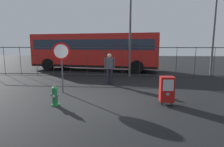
{
  "coord_description": "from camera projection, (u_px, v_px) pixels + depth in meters",
  "views": [
    {
      "loc": [
        0.95,
        -6.69,
        2.13
      ],
      "look_at": [
        0.3,
        1.2,
        0.9
      ],
      "focal_mm": 29.69,
      "sensor_mm": 36.0,
      "label": 1
    }
  ],
  "objects": [
    {
      "name": "bus_near",
      "position": [
        95.0,
        50.0,
        15.57
      ],
      "size": [
        10.75,
        4.02,
        3.0
      ],
      "rotation": [
        0.0,
        0.0,
        -0.15
      ],
      "color": "red",
      "rests_on": "ground_plane"
    },
    {
      "name": "stop_sign",
      "position": [
        61.0,
        57.0,
        8.08
      ],
      "size": [
        0.71,
        0.31,
        2.23
      ],
      "color": "#4C4F54",
      "rests_on": "ground_plane"
    },
    {
      "name": "ground_plane",
      "position": [
        102.0,
        102.0,
        6.99
      ],
      "size": [
        60.0,
        60.0,
        0.0
      ],
      "primitive_type": "plane",
      "color": "black"
    },
    {
      "name": "street_light_near_right",
      "position": [
        130.0,
        16.0,
        11.91
      ],
      "size": [
        0.32,
        0.32,
        6.83
      ],
      "color": "#4C4F54",
      "rests_on": "ground_plane"
    },
    {
      "name": "pedestrian",
      "position": [
        110.0,
        67.0,
        9.89
      ],
      "size": [
        0.55,
        0.22,
        1.67
      ],
      "color": "black",
      "rests_on": "ground_plane"
    },
    {
      "name": "fire_hydrant",
      "position": [
        55.0,
        96.0,
        6.52
      ],
      "size": [
        0.33,
        0.32,
        0.75
      ],
      "color": "#1E7238",
      "rests_on": "ground_plane"
    },
    {
      "name": "newspaper_box_primary",
      "position": [
        167.0,
        89.0,
        6.59
      ],
      "size": [
        0.48,
        0.42,
        1.02
      ],
      "color": "black",
      "rests_on": "ground_plane"
    },
    {
      "name": "fence_barrier",
      "position": [
        113.0,
        61.0,
        12.58
      ],
      "size": [
        18.03,
        0.04,
        2.0
      ],
      "color": "#2D2D33",
      "rests_on": "ground_plane"
    },
    {
      "name": "street_light_near_left",
      "position": [
        216.0,
        9.0,
        12.46
      ],
      "size": [
        0.32,
        0.32,
        7.93
      ],
      "color": "#4C4F54",
      "rests_on": "ground_plane"
    }
  ]
}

